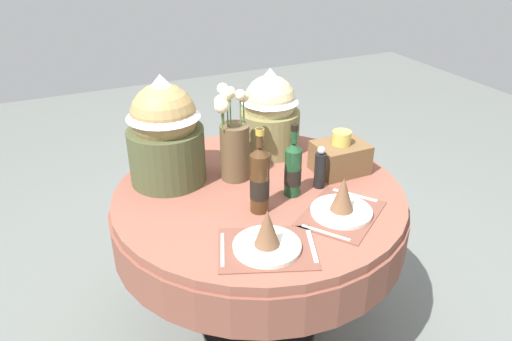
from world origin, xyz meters
The scene contains 11 objects.
ground centered at (0.00, 0.00, 0.00)m, with size 8.00×8.00×0.00m, color slate.
dining_table centered at (0.00, 0.00, 0.63)m, with size 1.25×1.25×0.76m.
place_setting_left centered at (-0.15, -0.38, 0.81)m, with size 0.41×0.37×0.16m.
place_setting_right centered at (0.21, -0.30, 0.81)m, with size 0.43×0.41×0.16m.
flower_vase centered at (-0.05, 0.15, 0.94)m, with size 0.16×0.13×0.43m.
wine_bottle_left centered at (-0.06, -0.14, 0.90)m, with size 0.08×0.08×0.35m.
wine_bottle_centre centered at (0.11, -0.09, 0.88)m, with size 0.07×0.07×0.31m.
pepper_mill centered at (0.25, -0.08, 0.85)m, with size 0.05×0.05×0.19m.
gift_tub_back_left centered at (-0.32, 0.25, 1.01)m, with size 0.32×0.32×0.48m.
gift_tub_back_right centered at (0.21, 0.33, 0.98)m, with size 0.29×0.29×0.41m.
woven_basket_side_right centered at (0.40, 0.01, 0.84)m, with size 0.22×0.19×0.19m.
Camera 1 is at (-0.77, -1.64, 1.81)m, focal length 34.77 mm.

